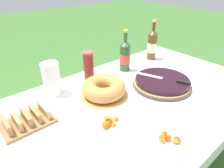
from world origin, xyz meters
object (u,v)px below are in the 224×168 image
(berry_tart, at_px, (162,83))
(snack_plate_near, at_px, (166,142))
(bundt_cake, at_px, (104,88))
(paper_towel_roll, at_px, (52,79))
(snack_plate_left, at_px, (111,124))
(cup_stack, at_px, (89,66))
(serving_knife, at_px, (167,79))
(cider_bottle_green, at_px, (125,56))
(cider_bottle_amber, at_px, (152,45))
(bread_board, at_px, (27,120))

(berry_tart, xyz_separation_m, snack_plate_near, (-0.42, -0.34, -0.02))
(bundt_cake, xyz_separation_m, paper_towel_roll, (-0.24, 0.23, 0.06))
(snack_plate_left, bearing_deg, cup_stack, 67.25)
(bundt_cake, bearing_deg, serving_knife, -26.66)
(bundt_cake, bearing_deg, berry_tart, -24.00)
(bundt_cake, distance_m, cider_bottle_green, 0.41)
(berry_tart, xyz_separation_m, serving_knife, (0.01, -0.03, 0.04))
(berry_tart, height_order, snack_plate_left, snack_plate_left)
(cider_bottle_amber, relative_size, bread_board, 1.32)
(bundt_cake, relative_size, cup_stack, 1.44)
(cup_stack, height_order, cider_bottle_amber, cider_bottle_amber)
(bundt_cake, relative_size, bread_board, 1.19)
(cider_bottle_green, relative_size, cider_bottle_amber, 0.94)
(cider_bottle_green, bearing_deg, paper_towel_roll, 176.34)
(berry_tart, xyz_separation_m, snack_plate_left, (-0.53, -0.08, -0.01))
(berry_tart, relative_size, bundt_cake, 1.29)
(berry_tart, relative_size, snack_plate_left, 1.94)
(snack_plate_near, bearing_deg, cider_bottle_green, 60.06)
(cup_stack, distance_m, cider_bottle_amber, 0.65)
(berry_tart, bearing_deg, paper_towel_roll, 147.20)
(snack_plate_near, bearing_deg, bread_board, 128.04)
(snack_plate_left, bearing_deg, serving_knife, 6.01)
(cider_bottle_amber, height_order, bread_board, cider_bottle_amber)
(berry_tart, bearing_deg, serving_knife, -67.49)
(bundt_cake, relative_size, paper_towel_roll, 1.43)
(serving_knife, distance_m, cup_stack, 0.55)
(cup_stack, bearing_deg, serving_knife, -52.71)
(berry_tart, relative_size, cup_stack, 1.86)
(bundt_cake, xyz_separation_m, snack_plate_left, (-0.15, -0.25, -0.04))
(paper_towel_roll, bearing_deg, serving_knife, -34.07)
(bundt_cake, height_order, snack_plate_near, bundt_cake)
(snack_plate_left, bearing_deg, bread_board, 137.64)
(serving_knife, bearing_deg, cider_bottle_amber, -60.85)
(cup_stack, distance_m, snack_plate_near, 0.77)
(berry_tart, height_order, bundt_cake, bundt_cake)
(cup_stack, bearing_deg, snack_plate_left, -112.75)
(cider_bottle_green, distance_m, cider_bottle_amber, 0.34)
(serving_knife, relative_size, cider_bottle_green, 1.10)
(cider_bottle_green, xyz_separation_m, bread_board, (-0.84, -0.15, -0.09))
(cider_bottle_green, relative_size, snack_plate_near, 1.51)
(berry_tart, relative_size, cider_bottle_green, 1.24)
(cider_bottle_amber, bearing_deg, bread_board, -172.20)
(berry_tart, height_order, cider_bottle_amber, cider_bottle_amber)
(bundt_cake, distance_m, cider_bottle_amber, 0.74)
(cup_stack, relative_size, snack_plate_near, 1.00)
(cider_bottle_amber, bearing_deg, cup_stack, 176.54)
(cup_stack, relative_size, bread_board, 0.83)
(snack_plate_left, bearing_deg, paper_towel_roll, 99.83)
(serving_knife, relative_size, snack_plate_left, 1.73)
(cider_bottle_amber, bearing_deg, snack_plate_left, -151.98)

